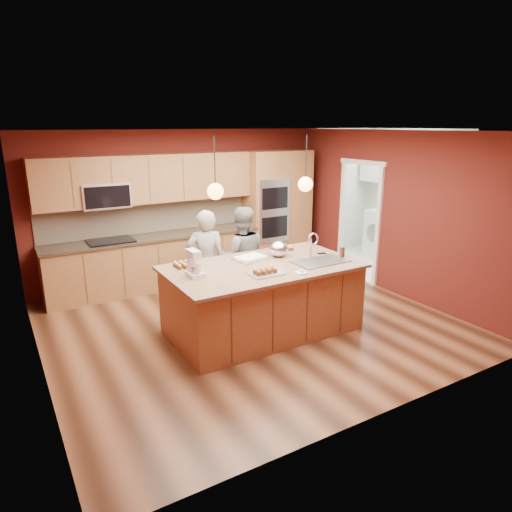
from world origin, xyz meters
TOP-DOWN VIEW (x-y plane):
  - floor at (0.00, 0.00)m, footprint 5.50×5.50m
  - ceiling at (0.00, 0.00)m, footprint 5.50×5.50m
  - wall_back at (0.00, 2.50)m, footprint 5.50×0.00m
  - wall_front at (0.00, -2.50)m, footprint 5.50×0.00m
  - wall_left at (-2.75, 0.00)m, footprint 0.00×5.00m
  - wall_right at (2.75, 0.00)m, footprint 0.00×5.00m
  - cabinet_run at (-0.68, 2.25)m, footprint 3.74×0.64m
  - oven_column at (1.85, 2.19)m, footprint 1.30×0.62m
  - doorway_trim at (2.73, 0.80)m, footprint 0.08×1.11m
  - laundry_room at (4.35, 1.20)m, footprint 2.60×2.70m
  - pendant_left at (-0.64, -0.25)m, footprint 0.20×0.20m
  - pendant_right at (0.71, -0.25)m, footprint 0.20×0.20m
  - island at (0.05, -0.25)m, footprint 2.59×1.45m
  - person_left at (-0.36, 0.73)m, footprint 0.67×0.54m
  - person_right at (0.25, 0.73)m, footprint 0.94×0.84m
  - stand_mixer at (-0.94, -0.20)m, footprint 0.19×0.26m
  - sheet_cake at (0.02, 0.07)m, footprint 0.49×0.40m
  - cooling_rack at (-0.13, -0.59)m, footprint 0.43×0.31m
  - mixing_bowl at (0.46, 0.00)m, footprint 0.28×0.28m
  - plate at (0.29, -0.79)m, footprint 0.16×0.16m
  - tumbler at (1.22, -0.48)m, footprint 0.07×0.07m
  - phone at (1.08, -0.20)m, footprint 0.13×0.09m
  - cupcakes_left at (-0.88, 0.22)m, footprint 0.31×0.23m
  - cupcakes_rack at (-0.14, -0.60)m, footprint 0.32×0.16m
  - cupcakes_right at (0.70, 0.21)m, footprint 0.31×0.15m
  - washer at (4.17, 0.86)m, footprint 0.81×0.83m
  - dryer at (4.23, 1.59)m, footprint 0.67×0.69m

SIDE VIEW (x-z plane):
  - floor at x=0.00m, z-range 0.00..0.00m
  - island at x=0.05m, z-range -0.18..1.15m
  - dryer at x=4.23m, z-range 0.00..1.01m
  - washer at x=4.17m, z-range 0.00..1.10m
  - person_right at x=0.25m, z-range 0.00..1.58m
  - person_left at x=-0.36m, z-range 0.00..1.60m
  - phone at x=1.08m, z-range 0.96..0.97m
  - plate at x=0.29m, z-range 0.96..0.97m
  - cooling_rack at x=-0.13m, z-range 0.96..0.97m
  - sheet_cake at x=0.02m, z-range 0.95..1.00m
  - cabinet_run at x=-0.68m, z-range -0.17..2.13m
  - cupcakes_right at x=0.70m, z-range 0.95..1.02m
  - cupcakes_left at x=-0.88m, z-range 0.95..1.02m
  - cupcakes_rack at x=-0.14m, z-range 0.97..1.04m
  - tumbler at x=1.22m, z-range 0.95..1.10m
  - doorway_trim at x=2.73m, z-range -0.05..2.15m
  - mixing_bowl at x=0.46m, z-range 0.95..1.18m
  - stand_mixer at x=-0.94m, z-range 0.93..1.27m
  - oven_column at x=1.85m, z-range 0.00..2.30m
  - wall_back at x=0.00m, z-range -1.40..4.10m
  - wall_front at x=0.00m, z-range -1.40..4.10m
  - wall_left at x=-2.75m, z-range -1.15..3.85m
  - wall_right at x=2.75m, z-range -1.15..3.85m
  - laundry_room at x=4.35m, z-range 0.60..3.30m
  - pendant_left at x=-0.64m, z-range 1.60..2.40m
  - pendant_right at x=0.71m, z-range 1.60..2.40m
  - ceiling at x=0.00m, z-range 2.70..2.70m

